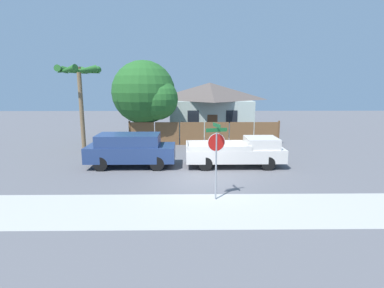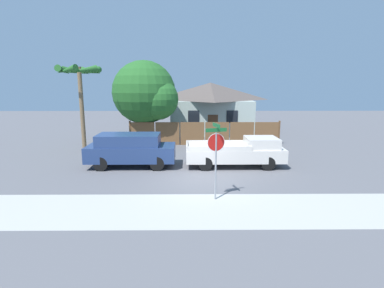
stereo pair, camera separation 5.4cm
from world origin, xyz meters
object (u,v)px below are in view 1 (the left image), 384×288
object	(u,v)px
house	(210,106)
orange_pickup	(239,152)
stop_sign	(216,149)
oak_tree	(147,94)
red_suv	(131,149)
palm_tree	(79,78)

from	to	relation	value
house	orange_pickup	world-z (taller)	house
house	stop_sign	bearing A→B (deg)	-93.23
oak_tree	stop_sign	world-z (taller)	oak_tree
red_suv	stop_sign	size ratio (longest dim) A/B	1.59
orange_pickup	stop_sign	distance (m)	5.48
palm_tree	orange_pickup	distance (m)	11.52
house	oak_tree	xyz separation A→B (m)	(-5.39, -6.15, 1.40)
house	red_suv	size ratio (longest dim) A/B	1.65
stop_sign	red_suv	bearing A→B (deg)	115.73
palm_tree	red_suv	xyz separation A→B (m)	(3.93, -3.74, -4.00)
orange_pickup	red_suv	bearing A→B (deg)	179.55
house	orange_pickup	size ratio (longest dim) A/B	1.48
oak_tree	palm_tree	size ratio (longest dim) A/B	1.11
oak_tree	orange_pickup	distance (m)	9.92
oak_tree	palm_tree	world-z (taller)	oak_tree
red_suv	orange_pickup	world-z (taller)	red_suv
oak_tree	orange_pickup	bearing A→B (deg)	-49.55
oak_tree	palm_tree	bearing A→B (deg)	-138.82
red_suv	stop_sign	bearing A→B (deg)	-49.58
orange_pickup	stop_sign	world-z (taller)	stop_sign
palm_tree	stop_sign	bearing A→B (deg)	-46.64
oak_tree	stop_sign	bearing A→B (deg)	-70.37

